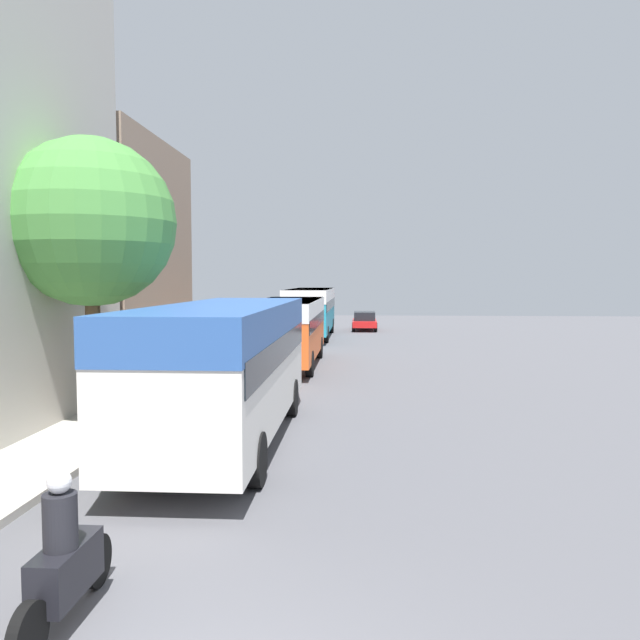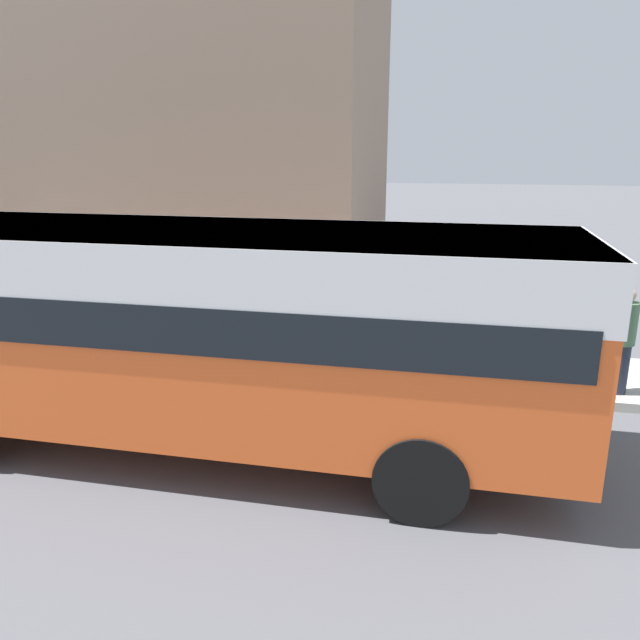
{
  "view_description": "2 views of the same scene",
  "coord_description": "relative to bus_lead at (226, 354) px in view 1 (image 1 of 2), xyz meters",
  "views": [
    {
      "loc": [
        1.36,
        -4.6,
        3.75
      ],
      "look_at": [
        -0.43,
        23.07,
        1.93
      ],
      "focal_mm": 35.0,
      "sensor_mm": 36.0,
      "label": 1
    },
    {
      "loc": [
        5.34,
        24.99,
        3.87
      ],
      "look_at": [
        -0.95,
        23.62,
        2.04
      ],
      "focal_mm": 35.0,
      "sensor_mm": 36.0,
      "label": 2
    }
  ],
  "objects": [
    {
      "name": "bus_following",
      "position": [
        -0.08,
        12.65,
        -0.19
      ],
      "size": [
        2.67,
        9.23,
        2.87
      ],
      "color": "#EA5B23",
      "rests_on": "ground_plane"
    },
    {
      "name": "pedestrian_near_curb",
      "position": [
        -2.77,
        18.27,
        -1.06
      ],
      "size": [
        0.36,
        0.36,
        1.65
      ],
      "color": "#232838",
      "rests_on": "sidewalk"
    },
    {
      "name": "bus_lead",
      "position": [
        0.0,
        0.0,
        0.0
      ],
      "size": [
        2.62,
        9.55,
        3.18
      ],
      "color": "silver",
      "rests_on": "ground_plane"
    },
    {
      "name": "street_tree",
      "position": [
        -3.53,
        1.02,
        3.05
      ],
      "size": [
        4.11,
        4.11,
        7.04
      ],
      "color": "brown",
      "rests_on": "sidewalk"
    },
    {
      "name": "bus_third_in_line",
      "position": [
        -0.13,
        26.11,
        -0.03
      ],
      "size": [
        2.64,
        11.18,
        3.13
      ],
      "color": "teal",
      "rests_on": "ground_plane"
    },
    {
      "name": "car_crossing",
      "position": [
        3.36,
        31.81,
        -1.34
      ],
      "size": [
        1.8,
        4.22,
        1.36
      ],
      "rotation": [
        0.0,
        0.0,
        3.14
      ],
      "color": "red",
      "rests_on": "ground_plane"
    },
    {
      "name": "building_far_terrace",
      "position": [
        -7.39,
        9.73,
        2.47
      ],
      "size": [
        5.73,
        8.1,
        9.05
      ],
      "color": "gray",
      "rests_on": "ground_plane"
    },
    {
      "name": "motorcycle_behind_lead",
      "position": [
        -0.15,
        -7.54,
        -1.37
      ],
      "size": [
        0.39,
        2.24,
        1.73
      ],
      "color": "black",
      "rests_on": "ground_plane"
    }
  ]
}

